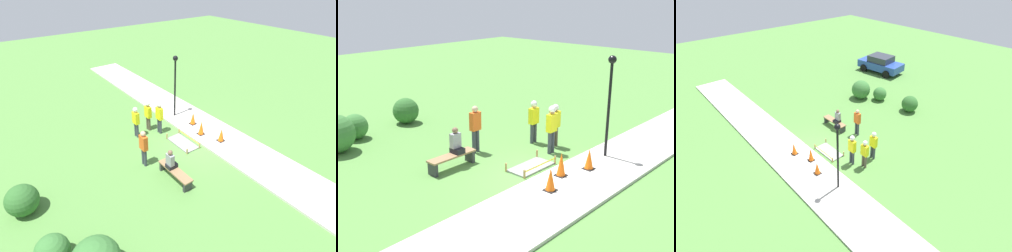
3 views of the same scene
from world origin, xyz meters
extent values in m
plane|color=#51843D|center=(0.00, 0.00, 0.00)|extent=(60.00, 60.00, 0.00)
cube|color=#BCB7AD|center=(0.00, -1.22, 0.05)|extent=(28.00, 2.45, 0.10)
cube|color=gray|center=(0.42, 0.65, 0.03)|extent=(1.62, 0.80, 0.06)
cube|color=tan|center=(-0.39, 0.25, 0.15)|extent=(0.05, 0.05, 0.31)
cube|color=tan|center=(1.22, 0.25, 0.15)|extent=(0.05, 0.05, 0.31)
cube|color=tan|center=(-0.39, 1.05, 0.15)|extent=(0.05, 0.05, 0.31)
cube|color=tan|center=(1.22, 1.05, 0.15)|extent=(0.05, 0.05, 0.31)
cube|color=yellow|center=(0.42, 0.25, 0.23)|extent=(1.62, 0.00, 0.04)
cube|color=black|center=(-0.64, -0.97, 0.11)|extent=(0.34, 0.34, 0.02)
cone|color=orange|center=(-0.64, -0.97, 0.47)|extent=(0.29, 0.29, 0.70)
cube|color=black|center=(0.42, -0.58, 0.11)|extent=(0.34, 0.34, 0.02)
cone|color=orange|center=(0.42, -0.58, 0.50)|extent=(0.29, 0.29, 0.76)
cube|color=black|center=(1.47, -0.94, 0.11)|extent=(0.34, 0.34, 0.02)
cone|color=orange|center=(1.47, -0.94, 0.46)|extent=(0.29, 0.29, 0.68)
cube|color=#2D2D33|center=(-2.22, 2.56, 0.21)|extent=(0.12, 0.40, 0.43)
cube|color=#2D2D33|center=(-0.62, 2.56, 0.21)|extent=(0.12, 0.40, 0.43)
cube|color=olive|center=(-1.42, 2.56, 0.46)|extent=(1.81, 0.44, 0.06)
cube|color=black|center=(-1.17, 2.56, 0.58)|extent=(0.34, 0.44, 0.18)
cube|color=gray|center=(-1.17, 2.64, 0.92)|extent=(0.36, 0.20, 0.50)
sphere|color=brown|center=(-1.17, 2.64, 1.27)|extent=(0.21, 0.21, 0.21)
cylinder|color=#383D47|center=(2.29, 2.16, 0.39)|extent=(0.14, 0.14, 0.79)
cylinder|color=#383D47|center=(2.47, 2.16, 0.39)|extent=(0.14, 0.14, 0.79)
cube|color=yellow|center=(2.38, 2.16, 1.10)|extent=(0.40, 0.22, 0.62)
sphere|color=tan|center=(2.38, 2.16, 1.52)|extent=(0.21, 0.21, 0.21)
sphere|color=white|center=(2.38, 2.16, 1.58)|extent=(0.25, 0.25, 0.25)
cylinder|color=#383D47|center=(1.88, 0.99, 0.42)|extent=(0.14, 0.14, 0.83)
cylinder|color=#383D47|center=(2.06, 0.99, 0.42)|extent=(0.14, 0.14, 0.83)
cube|color=yellow|center=(1.97, 0.99, 1.16)|extent=(0.40, 0.22, 0.66)
sphere|color=#A37A5B|center=(1.97, 0.99, 1.61)|extent=(0.23, 0.23, 0.23)
sphere|color=white|center=(1.97, 0.99, 1.67)|extent=(0.26, 0.26, 0.26)
cylinder|color=brown|center=(2.50, 1.30, 0.39)|extent=(0.14, 0.14, 0.78)
cylinder|color=brown|center=(2.68, 1.30, 0.39)|extent=(0.14, 0.14, 0.78)
cube|color=yellow|center=(2.59, 1.30, 1.09)|extent=(0.40, 0.22, 0.62)
sphere|color=#A37A5B|center=(2.59, 1.30, 1.50)|extent=(0.21, 0.21, 0.21)
sphere|color=white|center=(2.59, 1.30, 1.56)|extent=(0.24, 0.24, 0.24)
cylinder|color=#383D47|center=(0.06, 3.08, 0.43)|extent=(0.14, 0.14, 0.86)
cylinder|color=#383D47|center=(0.24, 3.08, 0.43)|extent=(0.14, 0.14, 0.86)
cube|color=#E55B1E|center=(0.15, 3.08, 1.20)|extent=(0.40, 0.22, 0.68)
sphere|color=tan|center=(0.15, 3.08, 1.65)|extent=(0.23, 0.23, 0.23)
cylinder|color=black|center=(2.88, -0.73, 1.76)|extent=(0.10, 0.10, 3.33)
sphere|color=black|center=(2.88, -0.73, 3.53)|extent=(0.28, 0.28, 0.28)
sphere|color=#2D6028|center=(0.46, 7.97, 0.57)|extent=(1.15, 1.15, 1.15)
sphere|color=#387033|center=(-2.14, 7.68, 0.51)|extent=(1.03, 1.03, 1.03)
camera|label=1|loc=(-7.90, 7.73, 7.61)|focal=28.00mm
camera|label=2|loc=(-9.72, -7.65, 5.73)|focal=45.00mm
camera|label=3|loc=(9.84, -6.44, 9.39)|focal=28.00mm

